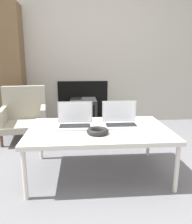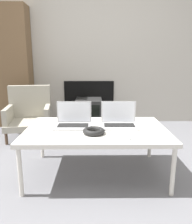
{
  "view_description": "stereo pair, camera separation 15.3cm",
  "coord_description": "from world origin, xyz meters",
  "px_view_note": "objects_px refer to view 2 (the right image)",
  "views": [
    {
      "loc": [
        -0.17,
        -1.63,
        1.03
      ],
      "look_at": [
        0.0,
        0.54,
        0.52
      ],
      "focal_mm": 35.0,
      "sensor_mm": 36.0,
      "label": 1
    },
    {
      "loc": [
        -0.02,
        -1.64,
        1.03
      ],
      "look_at": [
        0.0,
        0.54,
        0.52
      ],
      "focal_mm": 35.0,
      "sensor_mm": 36.0,
      "label": 2
    }
  ],
  "objects_px": {
    "laptop_left": "(73,121)",
    "tv": "(89,113)",
    "phone": "(126,137)",
    "armchair": "(29,113)",
    "laptop_right": "(119,121)",
    "headphones": "(94,131)"
  },
  "relations": [
    {
      "from": "laptop_left",
      "to": "tv",
      "type": "xyz_separation_m",
      "value": [
        0.11,
        1.47,
        -0.27
      ]
    },
    {
      "from": "laptop_left",
      "to": "tv",
      "type": "height_order",
      "value": "laptop_left"
    },
    {
      "from": "headphones",
      "to": "laptop_right",
      "type": "bearing_deg",
      "value": 44.25
    },
    {
      "from": "tv",
      "to": "laptop_right",
      "type": "bearing_deg",
      "value": -77.78
    },
    {
      "from": "armchair",
      "to": "tv",
      "type": "bearing_deg",
      "value": 24.16
    },
    {
      "from": "armchair",
      "to": "laptop_left",
      "type": "bearing_deg",
      "value": -62.09
    },
    {
      "from": "laptop_right",
      "to": "phone",
      "type": "distance_m",
      "value": 0.32
    },
    {
      "from": "laptop_left",
      "to": "phone",
      "type": "relative_size",
      "value": 2.62
    },
    {
      "from": "tv",
      "to": "armchair",
      "type": "relative_size",
      "value": 0.68
    },
    {
      "from": "tv",
      "to": "phone",
      "type": "bearing_deg",
      "value": -79.25
    },
    {
      "from": "headphones",
      "to": "phone",
      "type": "distance_m",
      "value": 0.27
    },
    {
      "from": "laptop_right",
      "to": "tv",
      "type": "height_order",
      "value": "laptop_right"
    },
    {
      "from": "laptop_right",
      "to": "armchair",
      "type": "distance_m",
      "value": 1.49
    },
    {
      "from": "headphones",
      "to": "phone",
      "type": "xyz_separation_m",
      "value": [
        0.26,
        -0.09,
        -0.02
      ]
    },
    {
      "from": "tv",
      "to": "laptop_left",
      "type": "bearing_deg",
      "value": -94.2
    },
    {
      "from": "headphones",
      "to": "phone",
      "type": "relative_size",
      "value": 1.46
    },
    {
      "from": "laptop_left",
      "to": "armchair",
      "type": "distance_m",
      "value": 1.2
    },
    {
      "from": "armchair",
      "to": "phone",
      "type": "bearing_deg",
      "value": -56.25
    },
    {
      "from": "phone",
      "to": "tv",
      "type": "height_order",
      "value": "phone"
    },
    {
      "from": "laptop_right",
      "to": "armchair",
      "type": "height_order",
      "value": "armchair"
    },
    {
      "from": "laptop_right",
      "to": "tv",
      "type": "bearing_deg",
      "value": 102.97
    },
    {
      "from": "phone",
      "to": "headphones",
      "type": "bearing_deg",
      "value": 160.6
    }
  ]
}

